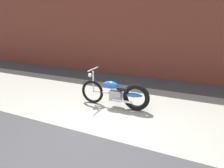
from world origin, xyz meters
TOP-DOWN VIEW (x-y plane):
  - ground_plane at (0.00, 0.00)m, footprint 80.00×80.00m
  - sidewalk_slab at (0.00, 1.75)m, footprint 36.00×3.50m
  - brick_building_wall at (0.00, 5.20)m, footprint 36.00×0.50m
  - motorcycle_blue at (-0.11, 1.54)m, footprint 2.01×0.58m

SIDE VIEW (x-z plane):
  - ground_plane at x=0.00m, z-range 0.00..0.00m
  - sidewalk_slab at x=0.00m, z-range 0.00..0.01m
  - motorcycle_blue at x=-0.11m, z-range -0.12..0.91m
  - brick_building_wall at x=0.00m, z-range 0.00..4.65m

